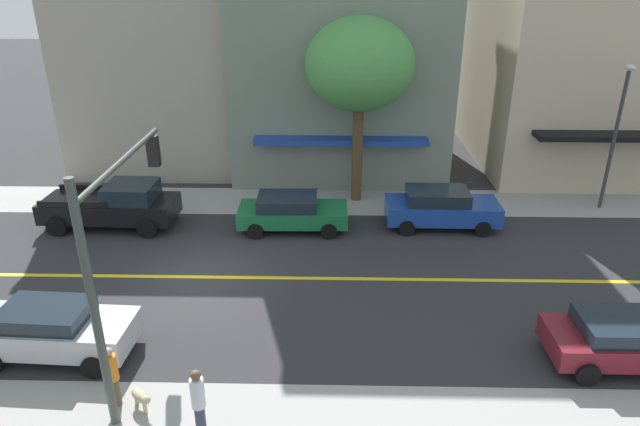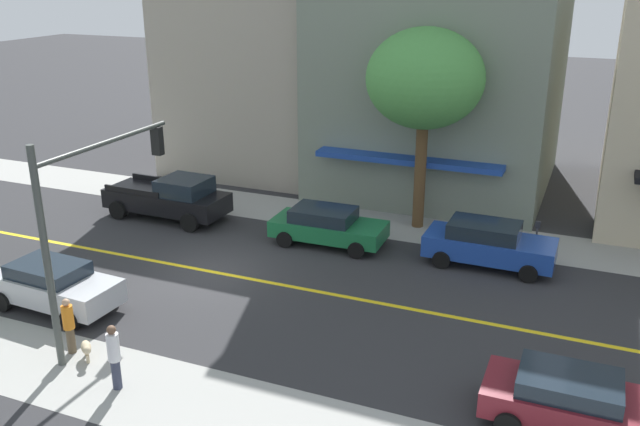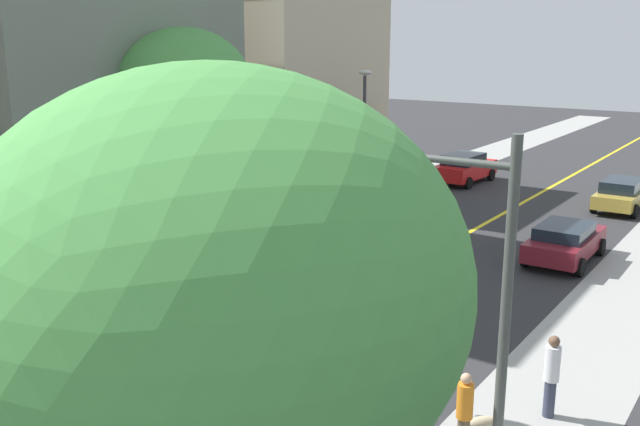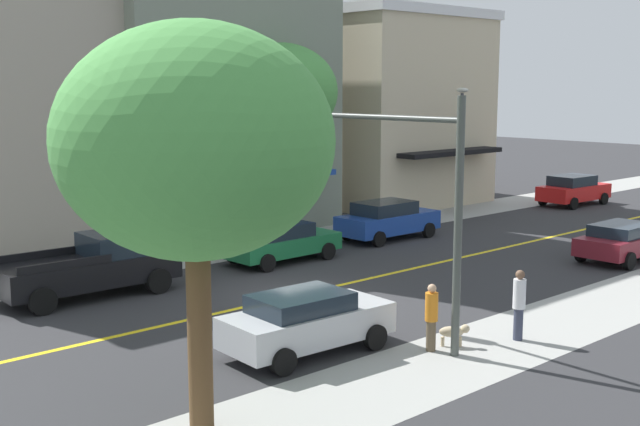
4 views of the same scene
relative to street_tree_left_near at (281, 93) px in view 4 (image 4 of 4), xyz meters
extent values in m
plane|color=#2D2D30|center=(7.34, -5.63, -6.16)|extent=(140.00, 140.00, 0.00)
cube|color=#9E9E99|center=(0.31, -5.63, -6.15)|extent=(3.15, 126.00, 0.01)
cube|color=#9E9E99|center=(14.36, -5.63, -6.15)|extent=(3.15, 126.00, 0.01)
cube|color=yellow|center=(7.34, -5.63, -6.16)|extent=(0.20, 126.00, 0.00)
cube|color=gray|center=(-6.69, -0.74, 1.25)|extent=(11.19, 10.56, 14.82)
cube|color=#1E429E|center=(-0.63, -0.74, -3.53)|extent=(0.94, 8.02, 0.24)
cube|color=beige|center=(-6.69, 11.57, -1.17)|extent=(11.65, 9.36, 9.98)
cube|color=silver|center=(-6.69, 11.57, 4.07)|extent=(11.95, 9.66, 0.50)
cube|color=black|center=(-0.27, 11.57, -3.13)|extent=(1.19, 7.12, 0.24)
cylinder|color=brown|center=(0.00, 0.00, -3.93)|extent=(0.47, 0.47, 4.45)
ellipsoid|color=#4C9947|center=(0.00, 0.00, 0.05)|extent=(4.67, 4.67, 3.97)
cylinder|color=brown|center=(13.62, -13.17, -4.37)|extent=(0.46, 0.46, 3.57)
ellipsoid|color=#4C9947|center=(13.62, -13.17, -0.69)|extent=(5.05, 5.05, 4.29)
cylinder|color=red|center=(1.12, -3.59, -5.85)|extent=(0.24, 0.24, 0.62)
sphere|color=#232328|center=(1.12, -3.59, -5.47)|extent=(0.22, 0.22, 0.22)
cylinder|color=#232328|center=(0.95, -3.59, -5.82)|extent=(0.10, 0.10, 0.10)
cylinder|color=#232328|center=(1.29, -3.59, -5.82)|extent=(0.10, 0.10, 0.10)
cylinder|color=#4C4C51|center=(1.21, 4.91, -5.62)|extent=(0.07, 0.07, 1.08)
cube|color=#2D2D33|center=(1.21, 4.91, -4.95)|extent=(0.12, 0.18, 0.26)
cylinder|color=#474C47|center=(14.18, -6.27, -3.04)|extent=(0.20, 0.20, 6.23)
cylinder|color=#474C47|center=(11.41, -6.27, -0.51)|extent=(5.54, 0.14, 0.14)
cube|color=black|center=(9.04, -6.27, -1.01)|extent=(0.26, 0.32, 0.90)
sphere|color=red|center=(9.04, -6.27, -0.71)|extent=(0.20, 0.20, 0.20)
sphere|color=yellow|center=(9.04, -6.27, -1.01)|extent=(0.20, 0.20, 0.20)
sphere|color=green|center=(9.04, -6.27, -1.31)|extent=(0.20, 0.20, 0.20)
cylinder|color=#38383D|center=(0.75, 10.99, -3.12)|extent=(0.16, 0.16, 6.08)
ellipsoid|color=silver|center=(0.75, 10.99, 0.07)|extent=(0.70, 0.36, 0.24)
cube|color=red|center=(2.98, 18.12, -5.45)|extent=(2.09, 4.47, 0.77)
cube|color=#19232D|center=(2.97, 17.90, -4.79)|extent=(1.77, 2.44, 0.54)
cylinder|color=black|center=(2.10, 19.61, -5.84)|extent=(0.25, 0.65, 0.64)
cylinder|color=black|center=(3.99, 19.53, -5.84)|extent=(0.25, 0.65, 0.64)
cylinder|color=black|center=(1.97, 16.72, -5.84)|extent=(0.25, 0.65, 0.64)
cylinder|color=black|center=(3.86, 16.63, -5.84)|extent=(0.25, 0.65, 0.64)
cube|color=maroon|center=(11.66, 6.95, -5.51)|extent=(1.87, 4.33, 0.65)
cube|color=#19232D|center=(11.66, 6.73, -4.98)|extent=(1.64, 2.34, 0.42)
cylinder|color=black|center=(10.72, 8.37, -5.84)|extent=(0.22, 0.64, 0.64)
cylinder|color=black|center=(10.73, 5.52, -5.84)|extent=(0.22, 0.64, 0.64)
cylinder|color=black|center=(12.59, 5.52, -5.84)|extent=(0.22, 0.64, 0.64)
cube|color=#1E429E|center=(2.90, 3.44, -5.45)|extent=(1.92, 4.65, 0.77)
cube|color=#19232D|center=(2.89, 3.21, -4.80)|extent=(1.67, 2.52, 0.53)
cylinder|color=black|center=(1.97, 4.98, -5.84)|extent=(0.23, 0.64, 0.64)
cylinder|color=black|center=(3.85, 4.96, -5.84)|extent=(0.23, 0.64, 0.64)
cylinder|color=black|center=(1.94, 1.92, -5.84)|extent=(0.23, 0.64, 0.64)
cylinder|color=black|center=(3.82, 1.90, -5.84)|extent=(0.23, 0.64, 0.64)
cube|color=#196638|center=(3.27, -2.73, -5.52)|extent=(1.99, 4.49, 0.64)
cube|color=#19232D|center=(3.28, -2.95, -4.95)|extent=(1.72, 2.44, 0.50)
cylinder|color=black|center=(2.29, -1.28, -5.84)|extent=(0.23, 0.64, 0.64)
cylinder|color=black|center=(4.19, -1.24, -5.84)|extent=(0.23, 0.64, 0.64)
cylinder|color=black|center=(2.35, -4.22, -5.84)|extent=(0.23, 0.64, 0.64)
cylinder|color=black|center=(4.25, -4.18, -5.84)|extent=(0.23, 0.64, 0.64)
cube|color=#B7BABF|center=(11.62, -8.75, -5.46)|extent=(2.00, 4.35, 0.76)
cube|color=#19232D|center=(11.61, -8.96, -4.86)|extent=(1.69, 2.38, 0.43)
cylinder|color=black|center=(10.80, -7.30, -5.84)|extent=(0.25, 0.65, 0.64)
cylinder|color=black|center=(12.59, -7.39, -5.84)|extent=(0.25, 0.65, 0.64)
cylinder|color=black|center=(10.66, -10.11, -5.84)|extent=(0.25, 0.65, 0.64)
cylinder|color=black|center=(12.45, -10.20, -5.84)|extent=(0.25, 0.65, 0.64)
cube|color=black|center=(3.19, -10.34, -5.35)|extent=(2.18, 5.50, 0.81)
cube|color=#19232D|center=(3.22, -9.36, -4.60)|extent=(1.92, 2.01, 0.69)
cube|color=black|center=(2.22, -11.40, -4.82)|extent=(0.18, 2.83, 0.24)
cube|color=black|center=(4.09, -11.45, -4.82)|extent=(0.18, 2.83, 0.24)
cylinder|color=black|center=(2.23, -8.46, -5.76)|extent=(0.30, 0.81, 0.80)
cylinder|color=black|center=(4.25, -8.51, -5.76)|extent=(0.30, 0.81, 0.80)
cylinder|color=black|center=(2.12, -12.16, -5.76)|extent=(0.30, 0.81, 0.80)
cylinder|color=black|center=(4.15, -12.21, -5.76)|extent=(0.30, 0.81, 0.80)
cylinder|color=#33384C|center=(14.51, -4.12, -5.74)|extent=(0.24, 0.24, 0.84)
cylinder|color=silver|center=(14.51, -4.12, -4.94)|extent=(0.32, 0.32, 0.76)
sphere|color=brown|center=(14.51, -4.12, -4.44)|extent=(0.24, 0.24, 0.24)
cylinder|color=brown|center=(13.57, -6.44, -5.77)|extent=(0.24, 0.24, 0.77)
cylinder|color=orange|center=(13.57, -6.44, -5.04)|extent=(0.32, 0.32, 0.70)
sphere|color=tan|center=(13.57, -6.44, -4.58)|extent=(0.22, 0.22, 0.22)
ellipsoid|color=#C6B28C|center=(13.70, -5.80, -5.77)|extent=(0.63, 0.64, 0.27)
sphere|color=#C6B28C|center=(13.94, -5.56, -5.69)|extent=(0.22, 0.22, 0.22)
cylinder|color=#C6B28C|center=(13.85, -5.64, -6.03)|extent=(0.10, 0.10, 0.25)
cylinder|color=#C6B28C|center=(13.55, -5.96, -6.03)|extent=(0.10, 0.10, 0.25)
camera|label=1|loc=(24.29, -1.15, 3.82)|focal=31.40mm
camera|label=2|loc=(26.52, 6.60, 4.20)|focal=38.43mm
camera|label=3|loc=(18.17, -17.92, 1.65)|focal=39.48mm
camera|label=4|loc=(25.75, -21.10, 0.29)|focal=44.89mm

